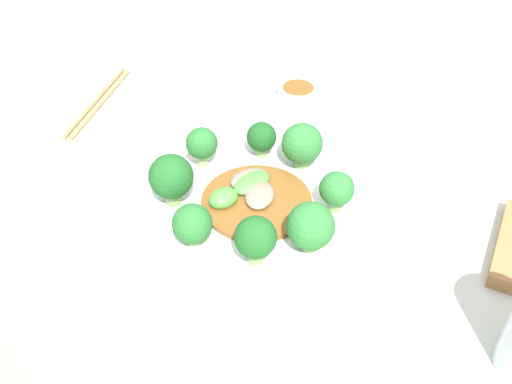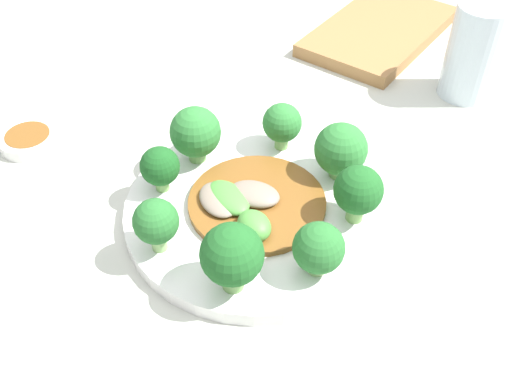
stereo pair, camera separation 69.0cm
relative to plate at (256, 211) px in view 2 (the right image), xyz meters
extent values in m
cube|color=#B7BCAD|center=(0.00, -0.03, -0.40)|extent=(1.04, 0.75, 0.78)
cylinder|color=white|center=(0.00, 0.00, 0.00)|extent=(0.29, 0.29, 0.02)
cylinder|color=#89B76B|center=(0.00, 0.11, 0.01)|extent=(0.02, 0.02, 0.01)
sphere|color=#286B2D|center=(0.00, 0.11, 0.04)|extent=(0.05, 0.05, 0.05)
cylinder|color=#7AAD5B|center=(0.07, -0.08, 0.02)|extent=(0.02, 0.02, 0.02)
sphere|color=#19511E|center=(0.07, -0.08, 0.04)|extent=(0.04, 0.04, 0.04)
cylinder|color=#70A356|center=(0.02, -0.10, 0.02)|extent=(0.02, 0.02, 0.02)
sphere|color=#2D7533|center=(0.02, -0.10, 0.05)|extent=(0.06, 0.06, 0.06)
cylinder|color=#70A356|center=(-0.11, 0.01, 0.02)|extent=(0.02, 0.02, 0.01)
sphere|color=#2D7533|center=(-0.11, 0.01, 0.05)|extent=(0.06, 0.06, 0.06)
cylinder|color=#89B76B|center=(0.11, 0.00, 0.02)|extent=(0.02, 0.02, 0.02)
sphere|color=#286B2D|center=(0.11, 0.00, 0.05)|extent=(0.05, 0.05, 0.05)
cylinder|color=#70A356|center=(0.08, 0.08, 0.02)|extent=(0.02, 0.02, 0.02)
sphere|color=#1E5B23|center=(0.08, 0.08, 0.05)|extent=(0.06, 0.06, 0.06)
cylinder|color=#7AAD5B|center=(-0.08, 0.07, 0.02)|extent=(0.02, 0.02, 0.02)
sphere|color=#1E5B23|center=(-0.08, 0.07, 0.05)|extent=(0.05, 0.05, 0.05)
cylinder|color=#7AAD5B|center=(-0.08, -0.07, 0.02)|extent=(0.02, 0.02, 0.02)
sphere|color=#2D7533|center=(-0.08, -0.07, 0.04)|extent=(0.05, 0.05, 0.05)
cylinder|color=brown|center=(0.00, 0.00, 0.01)|extent=(0.15, 0.15, 0.01)
ellipsoid|color=gray|center=(0.00, -0.01, 0.02)|extent=(0.06, 0.07, 0.02)
ellipsoid|color=gray|center=(0.03, -0.02, 0.02)|extent=(0.05, 0.06, 0.01)
ellipsoid|color=#4C933D|center=(0.02, 0.04, 0.02)|extent=(0.04, 0.04, 0.02)
ellipsoid|color=#4C933D|center=(0.03, -0.02, 0.02)|extent=(0.04, 0.06, 0.02)
cylinder|color=silver|center=(-0.37, -0.05, 0.06)|extent=(0.07, 0.07, 0.13)
cylinder|color=white|center=(0.17, -0.26, 0.00)|extent=(0.07, 0.07, 0.01)
cylinder|color=brown|center=(0.17, -0.26, 0.01)|extent=(0.05, 0.05, 0.00)
cube|color=olive|center=(-0.38, -0.23, 0.00)|extent=(0.30, 0.24, 0.02)
camera|label=1|loc=(-0.44, 0.41, 0.55)|focal=42.00mm
camera|label=2|loc=(0.25, 0.39, 0.46)|focal=42.00mm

